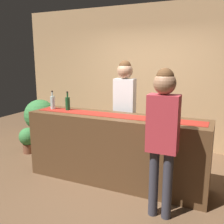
{
  "coord_description": "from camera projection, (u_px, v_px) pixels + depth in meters",
  "views": [
    {
      "loc": [
        1.39,
        -3.24,
        1.82
      ],
      "look_at": [
        -0.05,
        0.0,
        1.07
      ],
      "focal_mm": 40.25,
      "sensor_mm": 36.0,
      "label": 1
    }
  ],
  "objects": [
    {
      "name": "wine_bottle_clear",
      "position": [
        53.0,
        102.0,
        4.05
      ],
      "size": [
        0.07,
        0.07,
        0.3
      ],
      "color": "#B2C6C1",
      "rests_on": "bar_counter"
    },
    {
      "name": "wine_bottle_green",
      "position": [
        68.0,
        103.0,
        3.97
      ],
      "size": [
        0.07,
        0.07,
        0.3
      ],
      "color": "#194723",
      "rests_on": "bar_counter"
    },
    {
      "name": "wine_glass_near_customer",
      "position": [
        152.0,
        112.0,
        3.37
      ],
      "size": [
        0.07,
        0.07,
        0.14
      ],
      "color": "silver",
      "rests_on": "bar_counter"
    },
    {
      "name": "counter_runner_cloth",
      "position": [
        115.0,
        115.0,
        3.62
      ],
      "size": [
        2.53,
        0.28,
        0.01
      ],
      "primitive_type": "cube",
      "color": "maroon",
      "rests_on": "bar_counter"
    },
    {
      "name": "potted_plant_small",
      "position": [
        28.0,
        138.0,
        4.92
      ],
      "size": [
        0.35,
        0.35,
        0.51
      ],
      "color": "brown",
      "rests_on": "ground"
    },
    {
      "name": "bartender",
      "position": [
        125.0,
        102.0,
        4.14
      ],
      "size": [
        0.35,
        0.25,
        1.8
      ],
      "rotation": [
        0.0,
        0.0,
        3.19
      ],
      "color": "#26262B",
      "rests_on": "ground"
    },
    {
      "name": "bar_counter",
      "position": [
        115.0,
        149.0,
        3.72
      ],
      "size": [
        2.67,
        0.6,
        1.02
      ],
      "primitive_type": "cube",
      "color": "#543821",
      "rests_on": "ground"
    },
    {
      "name": "back_wall",
      "position": [
        151.0,
        77.0,
        5.23
      ],
      "size": [
        6.0,
        0.12,
        2.9
      ],
      "primitive_type": "cube",
      "color": "tan",
      "rests_on": "ground"
    },
    {
      "name": "customer_sipping",
      "position": [
        163.0,
        128.0,
        2.75
      ],
      "size": [
        0.34,
        0.24,
        1.73
      ],
      "rotation": [
        0.0,
        0.0,
        -0.0
      ],
      "color": "#33333D",
      "rests_on": "ground"
    },
    {
      "name": "ground_plane",
      "position": [
        115.0,
        181.0,
        3.83
      ],
      "size": [
        10.0,
        10.0,
        0.0
      ],
      "primitive_type": "plane",
      "color": "brown"
    },
    {
      "name": "potted_plant_tall",
      "position": [
        40.0,
        118.0,
        5.41
      ],
      "size": [
        0.66,
        0.66,
        0.97
      ],
      "color": "brown",
      "rests_on": "ground"
    },
    {
      "name": "wine_glass_mid_counter",
      "position": [
        165.0,
        114.0,
        3.21
      ],
      "size": [
        0.07,
        0.07,
        0.14
      ],
      "color": "silver",
      "rests_on": "bar_counter"
    }
  ]
}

